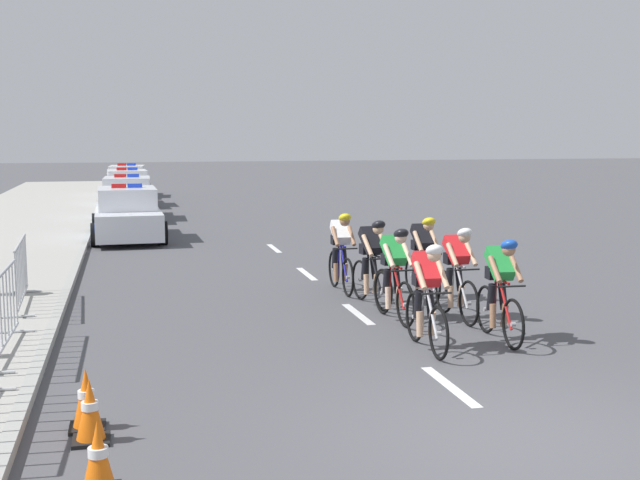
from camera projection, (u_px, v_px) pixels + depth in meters
ground_plane at (520, 441)px, 7.96m from camera, size 160.00×160.00×0.00m
kerb_edge at (82, 251)px, 20.35m from camera, size 0.16×60.00×0.13m
lane_markings_centre at (358, 314)px, 13.55m from camera, size 0.14×17.60×0.01m
cyclist_lead at (427, 295)px, 11.18m from camera, size 0.42×1.72×1.56m
cyclist_second at (500, 288)px, 11.68m from camera, size 0.43×1.72×1.56m
cyclist_third at (394, 273)px, 12.97m from camera, size 0.43×1.72×1.56m
cyclist_fourth at (457, 272)px, 13.06m from camera, size 0.42×1.72×1.56m
cyclist_fifth at (372, 261)px, 14.15m from camera, size 0.46×1.72×1.56m
cyclist_sixth at (423, 257)px, 14.64m from camera, size 0.42×1.72×1.56m
cyclist_seventh at (341, 251)px, 15.35m from camera, size 0.42×1.72×1.56m
police_car_nearest at (128, 216)px, 22.98m from camera, size 2.09×4.44×1.59m
police_car_second at (128, 200)px, 28.41m from camera, size 2.07×4.43×1.59m
police_car_third at (128, 189)px, 33.83m from camera, size 2.16×4.48×1.59m
police_car_furthest at (127, 182)px, 38.52m from camera, size 2.21×4.50×1.59m
crowd_barrier_middle at (4, 313)px, 10.69m from camera, size 0.51×2.32×1.07m
crowd_barrier_rear at (21, 274)px, 13.69m from camera, size 0.61×2.32×1.07m
traffic_cone_near at (86, 400)px, 8.24m from camera, size 0.36×0.36×0.64m
traffic_cone_mid at (98, 459)px, 6.75m from camera, size 0.36×0.36×0.64m
traffic_cone_far at (90, 412)px, 7.89m from camera, size 0.36×0.36×0.64m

